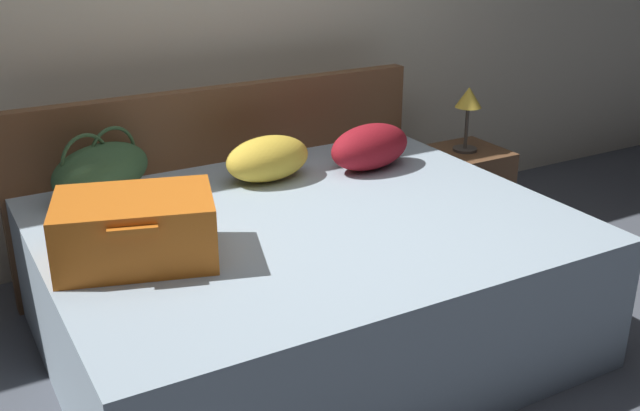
% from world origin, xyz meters
% --- Properties ---
extents(ground_plane, '(12.00, 12.00, 0.00)m').
position_xyz_m(ground_plane, '(0.00, 0.00, 0.00)').
color(ground_plane, '#4C515B').
extents(back_wall, '(8.00, 0.10, 2.60)m').
position_xyz_m(back_wall, '(0.00, 1.65, 1.30)').
color(back_wall, beige).
rests_on(back_wall, ground).
extents(bed, '(2.08, 1.66, 0.58)m').
position_xyz_m(bed, '(0.00, 0.40, 0.29)').
color(bed, '#99ADBC').
rests_on(bed, ground).
extents(headboard, '(2.13, 0.08, 0.95)m').
position_xyz_m(headboard, '(0.00, 1.27, 0.47)').
color(headboard, brown).
rests_on(headboard, ground).
extents(hard_case_large, '(0.64, 0.53, 0.24)m').
position_xyz_m(hard_case_large, '(-0.71, 0.36, 0.70)').
color(hard_case_large, '#D16619').
rests_on(hard_case_large, bed).
extents(duffel_bag, '(0.52, 0.39, 0.30)m').
position_xyz_m(duffel_bag, '(-0.66, 1.05, 0.70)').
color(duffel_bag, '#2D4C2D').
rests_on(duffel_bag, bed).
extents(pillow_near_headboard, '(0.48, 0.31, 0.22)m').
position_xyz_m(pillow_near_headboard, '(0.57, 0.80, 0.69)').
color(pillow_near_headboard, maroon).
rests_on(pillow_near_headboard, bed).
extents(pillow_center_head, '(0.45, 0.32, 0.20)m').
position_xyz_m(pillow_center_head, '(0.07, 0.90, 0.68)').
color(pillow_center_head, gold).
rests_on(pillow_center_head, bed).
extents(nightstand, '(0.44, 0.40, 0.50)m').
position_xyz_m(nightstand, '(1.32, 0.98, 0.25)').
color(nightstand, brown).
rests_on(nightstand, ground).
extents(table_lamp, '(0.14, 0.14, 0.36)m').
position_xyz_m(table_lamp, '(1.32, 0.98, 0.76)').
color(table_lamp, '#3F3833').
rests_on(table_lamp, nightstand).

